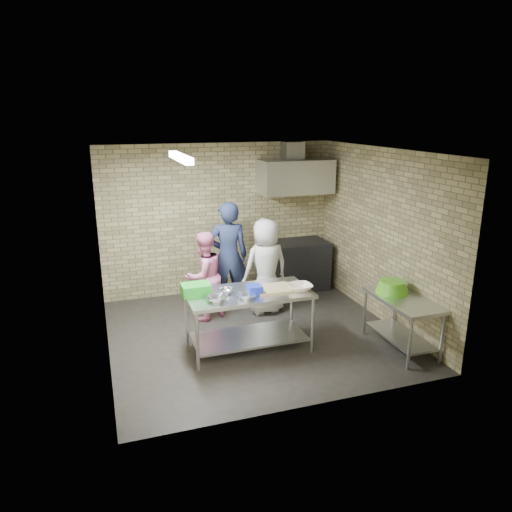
% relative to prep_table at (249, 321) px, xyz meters
% --- Properties ---
extents(floor, '(4.20, 4.20, 0.00)m').
position_rel_prep_table_xyz_m(floor, '(0.23, 0.45, -0.43)').
color(floor, black).
rests_on(floor, ground).
extents(ceiling, '(4.20, 4.20, 0.00)m').
position_rel_prep_table_xyz_m(ceiling, '(0.23, 0.45, 2.27)').
color(ceiling, black).
rests_on(ceiling, ground).
extents(back_wall, '(4.20, 0.06, 2.70)m').
position_rel_prep_table_xyz_m(back_wall, '(0.23, 2.45, 0.92)').
color(back_wall, tan).
rests_on(back_wall, ground).
extents(front_wall, '(4.20, 0.06, 2.70)m').
position_rel_prep_table_xyz_m(front_wall, '(0.23, -1.55, 0.92)').
color(front_wall, tan).
rests_on(front_wall, ground).
extents(left_wall, '(0.06, 4.00, 2.70)m').
position_rel_prep_table_xyz_m(left_wall, '(-1.87, 0.45, 0.92)').
color(left_wall, tan).
rests_on(left_wall, ground).
extents(right_wall, '(0.06, 4.00, 2.70)m').
position_rel_prep_table_xyz_m(right_wall, '(2.33, 0.45, 0.92)').
color(right_wall, tan).
rests_on(right_wall, ground).
extents(prep_table, '(1.70, 0.85, 0.85)m').
position_rel_prep_table_xyz_m(prep_table, '(0.00, 0.00, 0.00)').
color(prep_table, silver).
rests_on(prep_table, floor).
extents(side_counter, '(0.60, 1.20, 0.75)m').
position_rel_prep_table_xyz_m(side_counter, '(2.03, -0.65, -0.05)').
color(side_counter, silver).
rests_on(side_counter, floor).
extents(stove, '(1.20, 0.70, 0.90)m').
position_rel_prep_table_xyz_m(stove, '(1.58, 2.10, 0.02)').
color(stove, black).
rests_on(stove, floor).
extents(range_hood, '(1.30, 0.60, 0.60)m').
position_rel_prep_table_xyz_m(range_hood, '(1.58, 2.15, 1.67)').
color(range_hood, silver).
rests_on(range_hood, back_wall).
extents(hood_duct, '(0.35, 0.30, 0.30)m').
position_rel_prep_table_xyz_m(hood_duct, '(1.58, 2.30, 2.12)').
color(hood_duct, '#A5A8AD').
rests_on(hood_duct, back_wall).
extents(wall_shelf, '(0.80, 0.20, 0.04)m').
position_rel_prep_table_xyz_m(wall_shelf, '(1.88, 2.34, 1.49)').
color(wall_shelf, '#3F2B19').
rests_on(wall_shelf, back_wall).
extents(fluorescent_fixture, '(0.10, 1.25, 0.08)m').
position_rel_prep_table_xyz_m(fluorescent_fixture, '(-0.77, 0.45, 2.21)').
color(fluorescent_fixture, white).
rests_on(fluorescent_fixture, ceiling).
extents(green_crate, '(0.38, 0.28, 0.15)m').
position_rel_prep_table_xyz_m(green_crate, '(-0.70, 0.12, 0.50)').
color(green_crate, green).
rests_on(green_crate, prep_table).
extents(blue_tub, '(0.19, 0.19, 0.12)m').
position_rel_prep_table_xyz_m(blue_tub, '(0.05, -0.10, 0.49)').
color(blue_tub, '#192EBB').
rests_on(blue_tub, prep_table).
extents(cutting_board, '(0.52, 0.40, 0.03)m').
position_rel_prep_table_xyz_m(cutting_board, '(0.35, -0.02, 0.44)').
color(cutting_board, tan).
rests_on(cutting_board, prep_table).
extents(mixing_bowl_a, '(0.27, 0.27, 0.07)m').
position_rel_prep_table_xyz_m(mixing_bowl_a, '(-0.50, -0.20, 0.46)').
color(mixing_bowl_a, '#ADAFB4').
rests_on(mixing_bowl_a, prep_table).
extents(mixing_bowl_b, '(0.20, 0.20, 0.06)m').
position_rel_prep_table_xyz_m(mixing_bowl_b, '(-0.30, 0.05, 0.46)').
color(mixing_bowl_b, silver).
rests_on(mixing_bowl_b, prep_table).
extents(mixing_bowl_c, '(0.25, 0.25, 0.06)m').
position_rel_prep_table_xyz_m(mixing_bowl_c, '(-0.10, -0.22, 0.46)').
color(mixing_bowl_c, silver).
rests_on(mixing_bowl_c, prep_table).
extents(ceramic_bowl, '(0.33, 0.33, 0.08)m').
position_rel_prep_table_xyz_m(ceramic_bowl, '(0.70, -0.15, 0.47)').
color(ceramic_bowl, beige).
rests_on(ceramic_bowl, prep_table).
extents(green_basin, '(0.46, 0.46, 0.17)m').
position_rel_prep_table_xyz_m(green_basin, '(2.01, -0.40, 0.41)').
color(green_basin, '#59C626').
rests_on(green_basin, side_counter).
extents(bottle_red, '(0.07, 0.07, 0.18)m').
position_rel_prep_table_xyz_m(bottle_red, '(1.63, 2.34, 1.60)').
color(bottle_red, '#B22619').
rests_on(bottle_red, wall_shelf).
extents(man_navy, '(0.72, 0.52, 1.84)m').
position_rel_prep_table_xyz_m(man_navy, '(0.13, 1.52, 0.49)').
color(man_navy, '#141833').
rests_on(man_navy, floor).
extents(woman_pink, '(0.86, 0.78, 1.43)m').
position_rel_prep_table_xyz_m(woman_pink, '(-0.34, 1.24, 0.29)').
color(woman_pink, pink).
rests_on(woman_pink, floor).
extents(woman_white, '(0.83, 0.59, 1.58)m').
position_rel_prep_table_xyz_m(woman_white, '(0.68, 1.19, 0.37)').
color(woman_white, silver).
rests_on(woman_white, floor).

